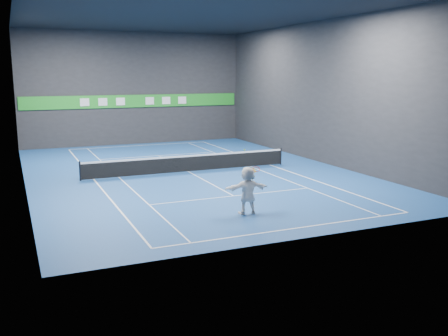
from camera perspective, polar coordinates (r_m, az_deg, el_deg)
name	(u,v)px	position (r m, az deg, el deg)	size (l,w,h in m)	color
ground	(189,172)	(29.46, -4.05, -0.45)	(26.00, 26.00, 0.00)	navy
ceiling	(187,13)	(29.09, -4.29, 17.22)	(26.00, 26.00, 0.00)	black
wall_back	(135,89)	(41.41, -10.19, 8.92)	(18.00, 0.10, 9.00)	#252528
wall_front	(315,110)	(17.21, 10.38, 6.55)	(18.00, 0.10, 9.00)	#252528
wall_left	(18,98)	(27.32, -22.44, 7.41)	(0.10, 26.00, 9.00)	#252528
wall_right	(320,93)	(33.00, 10.92, 8.47)	(0.10, 26.00, 9.00)	#252528
baseline_near	(294,228)	(18.98, 8.05, -6.85)	(10.98, 0.08, 0.01)	white
baseline_far	(140,146)	(40.72, -9.62, 2.55)	(10.98, 0.08, 0.01)	white
sideline_doubles_left	(94,180)	(28.17, -14.64, -1.29)	(0.08, 23.78, 0.01)	white
sideline_doubles_right	(271,165)	(31.66, 5.36, 0.33)	(0.08, 23.78, 0.01)	white
sideline_singles_left	(119,178)	(28.40, -11.89, -1.07)	(0.06, 23.78, 0.01)	white
sideline_singles_right	(251,167)	(31.03, 3.13, 0.15)	(0.06, 23.78, 0.01)	white
service_line_near	(234,196)	(23.66, 1.12, -3.21)	(8.23, 0.06, 0.01)	white
service_line_far	(159,156)	(35.47, -7.48, 1.41)	(8.23, 0.06, 0.01)	white
center_service_line	(189,172)	(29.46, -4.05, -0.44)	(0.06, 12.80, 0.01)	white
player	(248,190)	(20.50, 2.71, -2.56)	(1.84, 0.59, 1.99)	white
tennis_ball	(245,150)	(20.16, 2.37, 2.08)	(0.07, 0.07, 0.07)	#B6E325
tennis_net	(189,163)	(29.36, -4.06, 0.59)	(12.50, 0.10, 1.07)	black
sponsor_banner	(135,101)	(41.39, -10.12, 7.53)	(17.64, 0.11, 1.00)	#209426
tennis_racket	(255,171)	(20.54, 3.62, -0.30)	(0.53, 0.37, 0.60)	red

